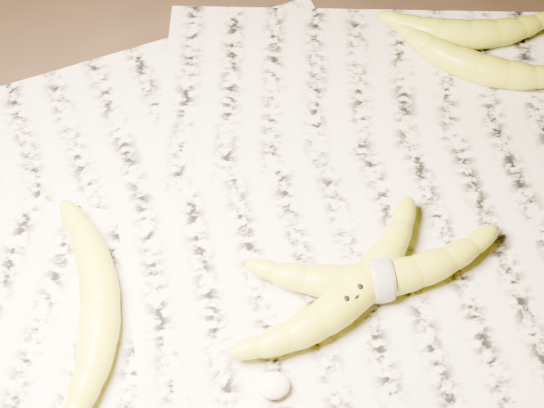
{
  "coord_description": "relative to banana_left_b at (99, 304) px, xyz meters",
  "views": [
    {
      "loc": [
        -0.02,
        -0.33,
        0.69
      ],
      "look_at": [
        0.03,
        0.03,
        0.05
      ],
      "focal_mm": 50.0,
      "sensor_mm": 36.0,
      "label": 1
    }
  ],
  "objects": [
    {
      "name": "ground",
      "position": [
        0.15,
        0.05,
        -0.03
      ],
      "size": [
        3.0,
        3.0,
        0.0
      ],
      "primitive_type": "plane",
      "color": "black",
      "rests_on": "ground"
    },
    {
      "name": "newspaper_patch",
      "position": [
        0.16,
        0.03,
        -0.02
      ],
      "size": [
        0.9,
        0.7,
        0.01
      ],
      "primitive_type": "cube",
      "color": "beige",
      "rests_on": "ground"
    },
    {
      "name": "banana_left_b",
      "position": [
        0.0,
        0.0,
        0.0
      ],
      "size": [
        0.06,
        0.2,
        0.04
      ],
      "primitive_type": null,
      "rotation": [
        0.0,
        0.0,
        1.57
      ],
      "color": "gold",
      "rests_on": "newspaper_patch"
    },
    {
      "name": "banana_center",
      "position": [
        0.24,
        -0.02,
        -0.0
      ],
      "size": [
        0.2,
        0.17,
        0.04
      ],
      "primitive_type": null,
      "rotation": [
        0.0,
        0.0,
        0.61
      ],
      "color": "gold",
      "rests_on": "newspaper_patch"
    },
    {
      "name": "banana_taped",
      "position": [
        0.27,
        -0.01,
        -0.0
      ],
      "size": [
        0.22,
        0.06,
        0.04
      ],
      "primitive_type": null,
      "rotation": [
        0.0,
        0.0,
        0.02
      ],
      "color": "gold",
      "rests_on": "newspaper_patch"
    },
    {
      "name": "banana_upper_a",
      "position": [
        0.43,
        0.24,
        -0.0
      ],
      "size": [
        0.19,
        0.14,
        0.04
      ],
      "primitive_type": null,
      "rotation": [
        0.0,
        0.0,
        -0.5
      ],
      "color": "gold",
      "rests_on": "newspaper_patch"
    },
    {
      "name": "banana_upper_b",
      "position": [
        0.43,
        0.29,
        -0.0
      ],
      "size": [
        0.18,
        0.08,
        0.04
      ],
      "primitive_type": null,
      "rotation": [
        0.0,
        0.0,
        -0.14
      ],
      "color": "gold",
      "rests_on": "newspaper_patch"
    },
    {
      "name": "measuring_tape",
      "position": [
        0.27,
        -0.01,
        -0.0
      ],
      "size": [
        0.01,
        0.05,
        0.05
      ],
      "primitive_type": "torus",
      "rotation": [
        0.0,
        1.57,
        0.02
      ],
      "color": "white",
      "rests_on": "newspaper_patch"
    },
    {
      "name": "flesh_chunk_c",
      "position": [
        0.15,
        -0.09,
        -0.01
      ],
      "size": [
        0.03,
        0.03,
        0.02
      ],
      "primitive_type": "ellipsoid",
      "color": "beige",
      "rests_on": "newspaper_patch"
    }
  ]
}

